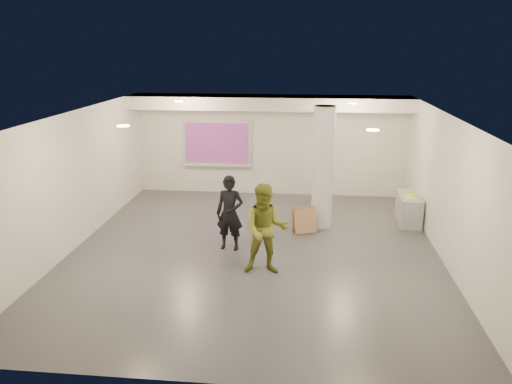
# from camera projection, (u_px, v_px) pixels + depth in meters

# --- Properties ---
(floor) EXTENTS (8.00, 9.00, 0.01)m
(floor) POSITION_uv_depth(u_px,v_px,m) (254.00, 251.00, 10.99)
(floor) COLOR #393C40
(floor) RESTS_ON ground
(ceiling) EXTENTS (8.00, 9.00, 0.01)m
(ceiling) POSITION_uv_depth(u_px,v_px,m) (254.00, 115.00, 10.14)
(ceiling) COLOR silver
(ceiling) RESTS_ON floor
(wall_back) EXTENTS (8.00, 0.01, 3.00)m
(wall_back) POSITION_uv_depth(u_px,v_px,m) (270.00, 145.00, 14.86)
(wall_back) COLOR silver
(wall_back) RESTS_ON floor
(wall_front) EXTENTS (8.00, 0.01, 3.00)m
(wall_front) POSITION_uv_depth(u_px,v_px,m) (216.00, 283.00, 6.27)
(wall_front) COLOR silver
(wall_front) RESTS_ON floor
(wall_left) EXTENTS (0.01, 9.00, 3.00)m
(wall_left) POSITION_uv_depth(u_px,v_px,m) (73.00, 181.00, 10.96)
(wall_left) COLOR silver
(wall_left) RESTS_ON floor
(wall_right) EXTENTS (0.01, 9.00, 3.00)m
(wall_right) POSITION_uv_depth(u_px,v_px,m) (449.00, 192.00, 10.17)
(wall_right) COLOR silver
(wall_right) RESTS_ON floor
(soffit_band) EXTENTS (8.00, 1.10, 0.36)m
(soffit_band) POSITION_uv_depth(u_px,v_px,m) (269.00, 103.00, 13.96)
(soffit_band) COLOR silver
(soffit_band) RESTS_ON ceiling
(downlight_nw) EXTENTS (0.22, 0.22, 0.02)m
(downlight_nw) POSITION_uv_depth(u_px,v_px,m) (179.00, 102.00, 12.74)
(downlight_nw) COLOR #EECD89
(downlight_nw) RESTS_ON ceiling
(downlight_ne) EXTENTS (0.22, 0.22, 0.02)m
(downlight_ne) POSITION_uv_depth(u_px,v_px,m) (353.00, 104.00, 12.31)
(downlight_ne) COLOR #EECD89
(downlight_ne) RESTS_ON ceiling
(downlight_sw) EXTENTS (0.22, 0.22, 0.02)m
(downlight_sw) POSITION_uv_depth(u_px,v_px,m) (123.00, 126.00, 8.93)
(downlight_sw) COLOR #EECD89
(downlight_sw) RESTS_ON ceiling
(downlight_se) EXTENTS (0.22, 0.22, 0.02)m
(downlight_se) POSITION_uv_depth(u_px,v_px,m) (373.00, 130.00, 8.50)
(downlight_se) COLOR #EECD89
(downlight_se) RESTS_ON ceiling
(column) EXTENTS (0.52, 0.52, 3.00)m
(column) POSITION_uv_depth(u_px,v_px,m) (323.00, 168.00, 12.13)
(column) COLOR silver
(column) RESTS_ON floor
(projection_screen) EXTENTS (2.10, 0.13, 1.42)m
(projection_screen) POSITION_uv_depth(u_px,v_px,m) (217.00, 143.00, 14.96)
(projection_screen) COLOR silver
(projection_screen) RESTS_ON wall_back
(credenza) EXTENTS (0.57, 1.26, 0.72)m
(credenza) POSITION_uv_depth(u_px,v_px,m) (409.00, 209.00, 12.70)
(credenza) COLOR #939598
(credenza) RESTS_ON floor
(papers_stack) EXTENTS (0.25, 0.32, 0.02)m
(papers_stack) POSITION_uv_depth(u_px,v_px,m) (410.00, 198.00, 12.36)
(papers_stack) COLOR silver
(papers_stack) RESTS_ON credenza
(postit_pad) EXTENTS (0.27, 0.35, 0.03)m
(postit_pad) POSITION_uv_depth(u_px,v_px,m) (412.00, 195.00, 12.53)
(postit_pad) COLOR #D2ED0E
(postit_pad) RESTS_ON credenza
(cardboard_back) EXTENTS (0.56, 0.28, 0.59)m
(cardboard_back) POSITION_uv_depth(u_px,v_px,m) (303.00, 219.00, 12.18)
(cardboard_back) COLOR #A0734E
(cardboard_back) RESTS_ON floor
(cardboard_front) EXTENTS (0.57, 0.37, 0.58)m
(cardboard_front) POSITION_uv_depth(u_px,v_px,m) (305.00, 221.00, 12.01)
(cardboard_front) COLOR #A0734E
(cardboard_front) RESTS_ON floor
(woman) EXTENTS (0.65, 0.47, 1.67)m
(woman) POSITION_uv_depth(u_px,v_px,m) (230.00, 213.00, 10.92)
(woman) COLOR black
(woman) RESTS_ON floor
(man) EXTENTS (0.93, 0.75, 1.82)m
(man) POSITION_uv_depth(u_px,v_px,m) (266.00, 229.00, 9.74)
(man) COLOR olive
(man) RESTS_ON floor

